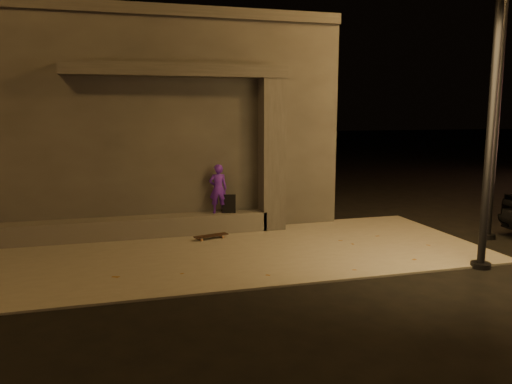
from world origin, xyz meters
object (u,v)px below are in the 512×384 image
object	(u,v)px
column	(272,155)
skateboarder	(218,189)
skateboard	(211,236)
street_lamp_0	(497,47)
backpack	(229,206)

from	to	relation	value
column	skateboarder	distance (m)	1.53
column	skateboard	distance (m)	2.46
skateboard	street_lamp_0	size ratio (longest dim) A/B	0.12
skateboarder	column	bearing A→B (deg)	-175.91
skateboarder	skateboard	size ratio (longest dim) A/B	1.43
column	backpack	world-z (taller)	column
skateboard	column	bearing A→B (deg)	7.14
column	backpack	distance (m)	1.60
column	backpack	xyz separation A→B (m)	(-1.06, 0.00, -1.20)
backpack	street_lamp_0	world-z (taller)	street_lamp_0
skateboard	street_lamp_0	distance (m)	6.78
skateboard	street_lamp_0	xyz separation A→B (m)	(4.47, -3.30, 3.88)
street_lamp_0	skateboard	bearing A→B (deg)	143.53
skateboarder	backpack	distance (m)	0.50
backpack	skateboard	xyz separation A→B (m)	(-0.56, -0.65, -0.53)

